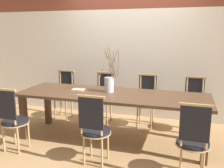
{
  "coord_description": "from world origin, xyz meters",
  "views": [
    {
      "loc": [
        1.08,
        -3.53,
        1.68
      ],
      "look_at": [
        0.0,
        0.0,
        0.91
      ],
      "focal_mm": 40.0,
      "sensor_mm": 36.0,
      "label": 1
    }
  ],
  "objects_px": {
    "chair_near_center": "(193,139)",
    "vase_centerpiece": "(109,84)",
    "dining_table": "(112,99)",
    "chair_far_center": "(146,99)",
    "book_stack": "(78,90)"
  },
  "relations": [
    {
      "from": "dining_table",
      "to": "chair_far_center",
      "type": "distance_m",
      "value": 0.88
    },
    {
      "from": "chair_far_center",
      "to": "book_stack",
      "type": "bearing_deg",
      "value": 34.82
    },
    {
      "from": "vase_centerpiece",
      "to": "chair_near_center",
      "type": "bearing_deg",
      "value": -34.03
    },
    {
      "from": "chair_far_center",
      "to": "vase_centerpiece",
      "type": "height_order",
      "value": "vase_centerpiece"
    },
    {
      "from": "chair_near_center",
      "to": "vase_centerpiece",
      "type": "relative_size",
      "value": 1.33
    },
    {
      "from": "chair_near_center",
      "to": "vase_centerpiece",
      "type": "distance_m",
      "value": 1.57
    },
    {
      "from": "chair_near_center",
      "to": "vase_centerpiece",
      "type": "bearing_deg",
      "value": 145.97
    },
    {
      "from": "chair_near_center",
      "to": "chair_far_center",
      "type": "bearing_deg",
      "value": 117.16
    },
    {
      "from": "vase_centerpiece",
      "to": "book_stack",
      "type": "relative_size",
      "value": 3.6
    },
    {
      "from": "dining_table",
      "to": "chair_far_center",
      "type": "xyz_separation_m",
      "value": [
        0.41,
        0.76,
        -0.17
      ]
    },
    {
      "from": "chair_near_center",
      "to": "book_stack",
      "type": "distance_m",
      "value": 1.98
    },
    {
      "from": "book_stack",
      "to": "dining_table",
      "type": "bearing_deg",
      "value": -6.4
    },
    {
      "from": "chair_near_center",
      "to": "chair_far_center",
      "type": "relative_size",
      "value": 1.0
    },
    {
      "from": "chair_near_center",
      "to": "dining_table",
      "type": "bearing_deg",
      "value": 147.41
    },
    {
      "from": "vase_centerpiece",
      "to": "dining_table",
      "type": "bearing_deg",
      "value": -51.77
    }
  ]
}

